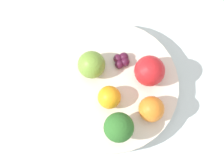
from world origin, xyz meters
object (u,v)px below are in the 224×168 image
Objects in this scene: grape_cluster at (122,61)px; apple_green at (92,65)px; bowl at (112,87)px; broccoli at (119,128)px; orange_front at (109,97)px; orange_back at (151,109)px; apple_red at (150,71)px.

apple_green is at bearing 42.60° from grape_cluster.
bowl is 3.69× the size of broccoli.
orange_front is 0.90× the size of orange_back.
orange_back is 1.39× the size of grape_cluster.
broccoli reaches higher than apple_red.
orange_back is (-0.03, -0.06, -0.02)m from broccoli.
broccoli is 0.12m from apple_red.
apple_green is 0.06m from grape_cluster.
orange_front is at bearing 147.98° from apple_green.
orange_front is at bearing 62.46° from apple_red.
apple_red is at bearing -134.09° from bowl.
apple_red is at bearing -177.62° from grape_cluster.
bowl is 0.10m from broccoli.
orange_back is (-0.08, 0.01, 0.04)m from bowl.
apple_green reaches higher than bowl.
grape_cluster is at bearing -82.47° from bowl.
grape_cluster is at bearing 2.38° from apple_red.
apple_green is at bearing -37.70° from broccoli.
broccoli reaches higher than orange_front.
broccoli is 0.07m from orange_back.
apple_green is at bearing -11.61° from bowl.
orange_back reaches higher than grape_cluster.
orange_back is at bearing 121.19° from apple_red.
apple_green reaches higher than orange_front.
apple_green is (0.05, -0.01, 0.04)m from bowl.
orange_back is at bearing -119.81° from broccoli.
apple_green is 1.21× the size of orange_front.
orange_back is at bearing 172.23° from apple_green.
broccoli reaches higher than apple_green.
apple_red reaches higher than apple_green.
orange_back reaches higher than bowl.
broccoli reaches higher than bowl.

